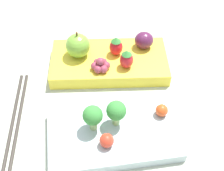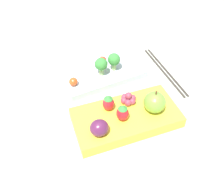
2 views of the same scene
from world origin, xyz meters
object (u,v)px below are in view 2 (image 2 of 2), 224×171
at_px(bento_box_fruit, 125,118).
at_px(broccoli_floret_0, 114,60).
at_px(broccoli_floret_1, 102,65).
at_px(apple, 155,102).
at_px(bento_box_savoury, 102,73).
at_px(strawberry_0, 123,113).
at_px(cherry_tomato_1, 102,61).
at_px(chopsticks_pair, 165,70).
at_px(cherry_tomato_0, 73,82).
at_px(strawberry_1, 108,103).
at_px(grape_cluster, 128,99).
at_px(plum, 99,128).

distance_m(bento_box_fruit, broccoli_floret_0, 0.16).
xyz_separation_m(broccoli_floret_1, apple, (0.06, -0.16, -0.00)).
xyz_separation_m(bento_box_savoury, strawberry_0, (-0.02, -0.17, 0.04)).
bearing_deg(apple, broccoli_floret_0, 97.26).
height_order(cherry_tomato_1, chopsticks_pair, cherry_tomato_1).
bearing_deg(cherry_tomato_0, bento_box_savoury, 18.50).
xyz_separation_m(apple, strawberry_1, (-0.09, 0.04, -0.00)).
bearing_deg(strawberry_1, grape_cluster, 3.05).
height_order(cherry_tomato_1, apple, apple).
relative_size(apple, strawberry_0, 1.38).
xyz_separation_m(broccoli_floret_1, plum, (-0.07, -0.17, -0.01)).
xyz_separation_m(broccoli_floret_0, chopsticks_pair, (0.13, -0.04, -0.05)).
bearing_deg(strawberry_0, cherry_tomato_1, 80.84).
height_order(strawberry_0, chopsticks_pair, strawberry_0).
bearing_deg(broccoli_floret_0, apple, -82.74).
xyz_separation_m(cherry_tomato_0, plum, (0.01, -0.16, 0.01)).
bearing_deg(plum, broccoli_floret_1, 67.48).
relative_size(broccoli_floret_1, chopsticks_pair, 0.23).
bearing_deg(strawberry_1, chopsticks_pair, 24.04).
bearing_deg(strawberry_0, chopsticks_pair, 34.48).
height_order(cherry_tomato_1, strawberry_0, strawberry_0).
bearing_deg(plum, strawberry_1, 52.65).
relative_size(bento_box_fruit, strawberry_1, 5.91).
distance_m(cherry_tomato_0, chopsticks_pair, 0.25).
distance_m(strawberry_0, chopsticks_pair, 0.23).
bearing_deg(strawberry_1, strawberry_0, -66.52).
bearing_deg(broccoli_floret_1, grape_cluster, -82.20).
bearing_deg(plum, broccoli_floret_0, 59.31).
xyz_separation_m(strawberry_0, strawberry_1, (-0.02, 0.04, -0.00)).
bearing_deg(cherry_tomato_0, broccoli_floret_0, 8.77).
bearing_deg(cherry_tomato_1, chopsticks_pair, -25.35).
relative_size(broccoli_floret_0, strawberry_1, 1.25).
distance_m(apple, strawberry_0, 0.07).
bearing_deg(bento_box_fruit, apple, -11.17).
bearing_deg(apple, strawberry_0, 177.90).
xyz_separation_m(cherry_tomato_1, plum, (-0.09, -0.21, 0.01)).
height_order(apple, chopsticks_pair, apple).
height_order(strawberry_0, plum, strawberry_0).
bearing_deg(strawberry_1, cherry_tomato_1, 73.39).
bearing_deg(strawberry_1, cherry_tomato_0, 112.70).
bearing_deg(broccoli_floret_0, cherry_tomato_1, 119.90).
bearing_deg(broccoli_floret_0, strawberry_0, -107.14).
height_order(bento_box_fruit, cherry_tomato_0, cherry_tomato_0).
height_order(bento_box_savoury, apple, apple).
distance_m(bento_box_savoury, strawberry_0, 0.18).
height_order(bento_box_savoury, chopsticks_pair, bento_box_savoury).
height_order(broccoli_floret_1, grape_cluster, broccoli_floret_1).
height_order(broccoli_floret_1, cherry_tomato_1, broccoli_floret_1).
bearing_deg(strawberry_0, plum, -164.28).
relative_size(broccoli_floret_1, apple, 0.89).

